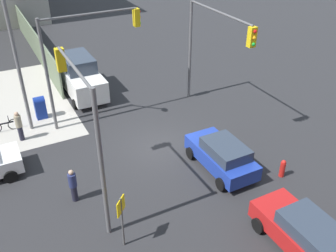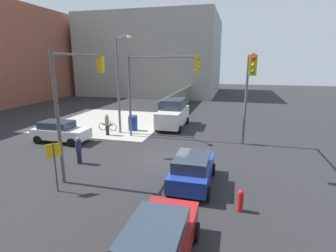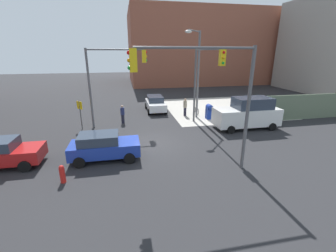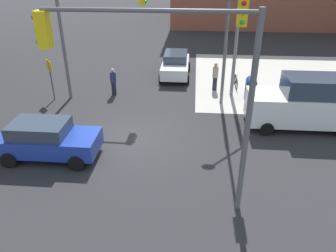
# 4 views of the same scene
# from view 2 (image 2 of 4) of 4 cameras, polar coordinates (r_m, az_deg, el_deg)

# --- Properties ---
(ground_plane) EXTENTS (120.00, 120.00, 0.00)m
(ground_plane) POSITION_cam_2_polar(r_m,az_deg,el_deg) (16.71, 0.52, -7.29)
(ground_plane) COLOR #28282B
(sidewalk_corner) EXTENTS (12.00, 12.00, 0.01)m
(sidewalk_corner) POSITION_cam_2_polar(r_m,az_deg,el_deg) (27.95, -13.08, 1.02)
(sidewalk_corner) COLOR #ADA89E
(sidewalk_corner) RESTS_ON ground
(construction_fence) EXTENTS (22.28, 0.12, 2.40)m
(construction_fence) POSITION_cam_2_polar(r_m,az_deg,el_deg) (35.30, 2.97, 5.94)
(construction_fence) COLOR #607056
(construction_fence) RESTS_ON ground
(building_loft_east) EXTENTS (20.00, 24.00, 14.14)m
(building_loft_east) POSITION_cam_2_polar(r_m,az_deg,el_deg) (53.49, -2.69, 14.91)
(building_loft_east) COLOR #9E9B93
(building_loft_east) RESTS_ON ground
(smokestack) EXTENTS (1.80, 1.80, 14.08)m
(smokestack) POSITION_cam_2_polar(r_m,az_deg,el_deg) (55.06, -24.09, 13.71)
(smokestack) COLOR brown
(smokestack) RESTS_ON ground
(traffic_signal_nw_corner) EXTENTS (4.89, 0.36, 6.50)m
(traffic_signal_nw_corner) POSITION_cam_2_polar(r_m,az_deg,el_deg) (15.02, -19.09, 7.64)
(traffic_signal_nw_corner) COLOR #59595B
(traffic_signal_nw_corner) RESTS_ON ground
(traffic_signal_se_corner) EXTENTS (6.14, 0.36, 6.50)m
(traffic_signal_se_corner) POSITION_cam_2_polar(r_m,az_deg,el_deg) (17.34, 17.10, 8.76)
(traffic_signal_se_corner) COLOR #59595B
(traffic_signal_se_corner) RESTS_ON ground
(traffic_signal_ne_corner) EXTENTS (0.36, 5.74, 6.50)m
(traffic_signal_ne_corner) POSITION_cam_2_polar(r_m,az_deg,el_deg) (20.59, -2.70, 9.98)
(traffic_signal_ne_corner) COLOR #59595B
(traffic_signal_ne_corner) RESTS_ON ground
(street_lamp_corner) EXTENTS (1.96, 2.08, 8.00)m
(street_lamp_corner) POSITION_cam_2_polar(r_m,az_deg,el_deg) (22.16, -10.47, 10.18)
(street_lamp_corner) COLOR slate
(street_lamp_corner) RESTS_ON ground
(warning_sign_two_way) EXTENTS (0.48, 0.48, 2.40)m
(warning_sign_two_way) POSITION_cam_2_polar(r_m,az_deg,el_deg) (13.31, -23.48, -6.58)
(warning_sign_two_way) COLOR #4C4C4C
(warning_sign_two_way) RESTS_ON ground
(mailbox_blue) EXTENTS (0.56, 0.64, 1.43)m
(mailbox_blue) POSITION_cam_2_polar(r_m,az_deg,el_deg) (23.65, -7.65, 0.85)
(mailbox_blue) COLOR navy
(mailbox_blue) RESTS_ON ground
(fire_hydrant) EXTENTS (0.26, 0.26, 0.94)m
(fire_hydrant) POSITION_cam_2_polar(r_m,az_deg,el_deg) (11.55, 15.47, -15.32)
(fire_hydrant) COLOR red
(fire_hydrant) RESTS_ON ground
(sedan_blue) EXTENTS (4.09, 2.02, 1.62)m
(sedan_blue) POSITION_cam_2_polar(r_m,az_deg,el_deg) (13.18, 5.33, -9.35)
(sedan_blue) COLOR #1E389E
(sedan_blue) RESTS_ON ground
(hatchback_red) EXTENTS (4.34, 2.02, 1.62)m
(hatchback_red) POSITION_cam_2_polar(r_m,az_deg,el_deg) (8.38, -2.33, -24.29)
(hatchback_red) COLOR #B21919
(hatchback_red) RESTS_ON ground
(coupe_white) EXTENTS (2.02, 4.23, 1.62)m
(coupe_white) POSITION_cam_2_polar(r_m,az_deg,el_deg) (21.67, -22.41, -1.07)
(coupe_white) COLOR white
(coupe_white) RESTS_ON ground
(van_white_delivery) EXTENTS (5.40, 2.32, 2.62)m
(van_white_delivery) POSITION_cam_2_polar(r_m,az_deg,el_deg) (24.60, 1.14, 2.70)
(van_white_delivery) COLOR white
(van_white_delivery) RESTS_ON ground
(pedestrian_crossing) EXTENTS (0.36, 0.36, 1.79)m
(pedestrian_crossing) POSITION_cam_2_polar(r_m,az_deg,el_deg) (22.46, -13.12, 0.37)
(pedestrian_crossing) COLOR #9E937A
(pedestrian_crossing) RESTS_ON ground
(pedestrian_waiting) EXTENTS (0.36, 0.36, 1.68)m
(pedestrian_waiting) POSITION_cam_2_polar(r_m,az_deg,el_deg) (16.70, -18.88, -4.91)
(pedestrian_waiting) COLOR navy
(pedestrian_waiting) RESTS_ON ground
(bicycle_leaning_on_fence) EXTENTS (0.05, 1.75, 0.97)m
(bicycle_leaning_on_fence) POSITION_cam_2_polar(r_m,az_deg,el_deg) (24.12, -12.99, -0.15)
(bicycle_leaning_on_fence) COLOR black
(bicycle_leaning_on_fence) RESTS_ON ground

